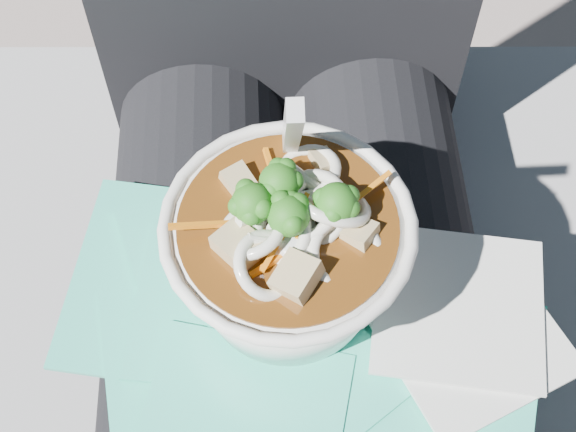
{
  "coord_description": "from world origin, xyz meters",
  "views": [
    {
      "loc": [
        -0.02,
        -0.28,
        1.2
      ],
      "look_at": [
        -0.01,
        -0.01,
        0.76
      ],
      "focal_mm": 50.0,
      "sensor_mm": 36.0,
      "label": 1
    }
  ],
  "objects_px": {
    "stone_ledge": "(289,319)",
    "udon_bowl": "(289,249)",
    "plastic_bag": "(271,339)",
    "person_body": "(292,224)",
    "lap": "(297,326)"
  },
  "relations": [
    {
      "from": "stone_ledge",
      "to": "person_body",
      "type": "relative_size",
      "value": 0.97
    },
    {
      "from": "plastic_bag",
      "to": "udon_bowl",
      "type": "relative_size",
      "value": 1.78
    },
    {
      "from": "lap",
      "to": "udon_bowl",
      "type": "xyz_separation_m",
      "value": [
        -0.01,
        -0.01,
        0.16
      ]
    },
    {
      "from": "stone_ledge",
      "to": "person_body",
      "type": "bearing_deg",
      "value": -90.0
    },
    {
      "from": "stone_ledge",
      "to": "udon_bowl",
      "type": "distance_m",
      "value": 0.51
    },
    {
      "from": "stone_ledge",
      "to": "plastic_bag",
      "type": "bearing_deg",
      "value": -96.58
    },
    {
      "from": "lap",
      "to": "udon_bowl",
      "type": "relative_size",
      "value": 2.29
    },
    {
      "from": "stone_ledge",
      "to": "lap",
      "type": "height_order",
      "value": "lap"
    },
    {
      "from": "stone_ledge",
      "to": "plastic_bag",
      "type": "height_order",
      "value": "plastic_bag"
    },
    {
      "from": "person_body",
      "to": "lap",
      "type": "bearing_deg",
      "value": -90.0
    },
    {
      "from": "plastic_bag",
      "to": "person_body",
      "type": "bearing_deg",
      "value": 80.75
    },
    {
      "from": "plastic_bag",
      "to": "udon_bowl",
      "type": "bearing_deg",
      "value": 67.79
    },
    {
      "from": "lap",
      "to": "udon_bowl",
      "type": "distance_m",
      "value": 0.16
    },
    {
      "from": "person_body",
      "to": "plastic_bag",
      "type": "height_order",
      "value": "person_body"
    },
    {
      "from": "person_body",
      "to": "udon_bowl",
      "type": "height_order",
      "value": "person_body"
    }
  ]
}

